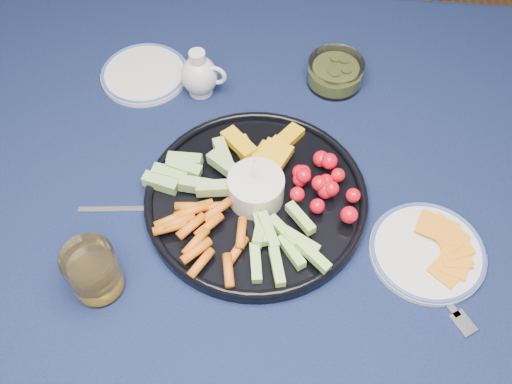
# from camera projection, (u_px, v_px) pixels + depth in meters

# --- Properties ---
(dining_table) EXTENTS (1.67, 1.07, 0.75)m
(dining_table) POSITION_uv_depth(u_px,v_px,m) (204.00, 196.00, 1.10)
(dining_table) COLOR #4A2718
(dining_table) RESTS_ON ground
(crudite_platter) EXTENTS (0.38, 0.38, 0.12)m
(crudite_platter) POSITION_uv_depth(u_px,v_px,m) (254.00, 195.00, 0.97)
(crudite_platter) COLOR black
(crudite_platter) RESTS_ON dining_table
(creamer_pitcher) EXTENTS (0.09, 0.07, 0.10)m
(creamer_pitcher) POSITION_uv_depth(u_px,v_px,m) (200.00, 75.00, 1.11)
(creamer_pitcher) COLOR silver
(creamer_pitcher) RESTS_ON dining_table
(pickle_bowl) EXTENTS (0.11, 0.11, 0.05)m
(pickle_bowl) POSITION_uv_depth(u_px,v_px,m) (335.00, 73.00, 1.14)
(pickle_bowl) COLOR silver
(pickle_bowl) RESTS_ON dining_table
(cheese_plate) EXTENTS (0.19, 0.19, 0.02)m
(cheese_plate) POSITION_uv_depth(u_px,v_px,m) (428.00, 251.00, 0.92)
(cheese_plate) COLOR silver
(cheese_plate) RESTS_ON dining_table
(juice_tumbler) EXTENTS (0.08, 0.08, 0.09)m
(juice_tumbler) POSITION_uv_depth(u_px,v_px,m) (94.00, 273.00, 0.86)
(juice_tumbler) COLOR silver
(juice_tumbler) RESTS_ON dining_table
(fork_left) EXTENTS (0.16, 0.03, 0.00)m
(fork_left) POSITION_uv_depth(u_px,v_px,m) (132.00, 209.00, 0.98)
(fork_left) COLOR silver
(fork_left) RESTS_ON dining_table
(fork_right) EXTENTS (0.12, 0.16, 0.00)m
(fork_right) POSITION_uv_depth(u_px,v_px,m) (439.00, 292.00, 0.89)
(fork_right) COLOR silver
(fork_right) RESTS_ON dining_table
(side_plate_extra) EXTENTS (0.18, 0.18, 0.01)m
(side_plate_extra) POSITION_uv_depth(u_px,v_px,m) (144.00, 74.00, 1.16)
(side_plate_extra) COLOR silver
(side_plate_extra) RESTS_ON dining_table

